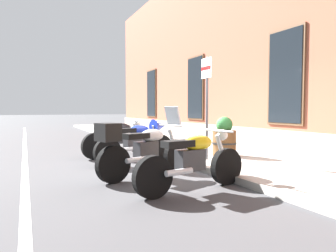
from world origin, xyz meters
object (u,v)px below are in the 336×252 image
at_px(barrel_planter, 224,139).
at_px(motorcycle_silver_touring, 143,148).
at_px(motorcycle_black_naked, 119,139).
at_px(motorcycle_yellow_naked, 194,161).
at_px(motorcycle_blue_sport, 139,139).
at_px(parking_sign, 207,93).

bearing_deg(barrel_planter, motorcycle_silver_touring, -69.59).
relative_size(motorcycle_silver_touring, barrel_planter, 2.20).
relative_size(motorcycle_black_naked, motorcycle_yellow_naked, 0.99).
bearing_deg(motorcycle_black_naked, motorcycle_blue_sport, 7.19).
bearing_deg(motorcycle_yellow_naked, motorcycle_blue_sport, 178.85).
distance_m(motorcycle_black_naked, barrel_planter, 2.72).
bearing_deg(motorcycle_yellow_naked, barrel_planter, 135.62).
relative_size(motorcycle_silver_touring, motorcycle_yellow_naked, 1.03).
xyz_separation_m(motorcycle_blue_sport, barrel_planter, (0.56, 2.01, -0.02)).
bearing_deg(motorcycle_yellow_naked, motorcycle_black_naked, -178.68).
height_order(motorcycle_yellow_naked, barrel_planter, barrel_planter).
xyz_separation_m(motorcycle_silver_touring, barrel_planter, (-0.91, 2.44, -0.01)).
distance_m(motorcycle_black_naked, motorcycle_yellow_naked, 3.78).
distance_m(motorcycle_blue_sport, motorcycle_yellow_naked, 2.67).
bearing_deg(motorcycle_blue_sport, motorcycle_black_naked, -172.81).
relative_size(motorcycle_black_naked, parking_sign, 0.88).
height_order(parking_sign, barrel_planter, parking_sign).
relative_size(parking_sign, barrel_planter, 2.41).
height_order(motorcycle_blue_sport, barrel_planter, barrel_planter).
bearing_deg(motorcycle_blue_sport, parking_sign, 56.48).
distance_m(parking_sign, barrel_planter, 1.32).
relative_size(motorcycle_black_naked, motorcycle_blue_sport, 0.99).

